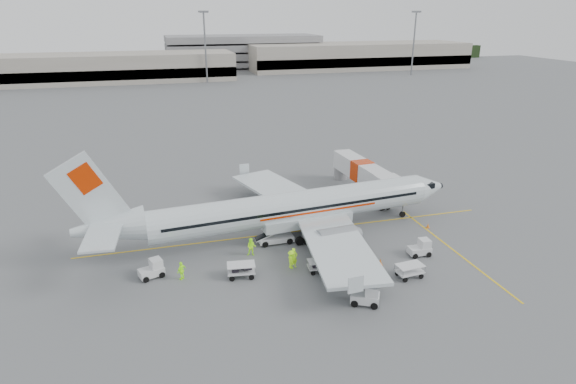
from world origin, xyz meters
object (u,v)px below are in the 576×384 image
object	(u,v)px
aircraft	(295,187)
tug_aft	(151,269)
tug_mid	(365,294)
belt_loader	(276,231)
jet_bridge	(362,178)
tug_fore	(420,248)

from	to	relation	value
aircraft	tug_aft	bearing A→B (deg)	-167.09
tug_mid	aircraft	bearing A→B (deg)	125.32
belt_loader	jet_bridge	bearing A→B (deg)	36.90
jet_bridge	tug_aft	size ratio (longest dim) A/B	7.67
tug_mid	tug_aft	world-z (taller)	tug_mid
aircraft	jet_bridge	bearing A→B (deg)	33.91
aircraft	belt_loader	xyz separation A→B (m)	(-2.33, -1.18, -4.13)
jet_bridge	belt_loader	size ratio (longest dim) A/B	3.45
tug_fore	aircraft	bearing A→B (deg)	145.76
belt_loader	tug_fore	bearing A→B (deg)	-27.09
tug_mid	tug_fore	bearing A→B (deg)	63.79
tug_fore	tug_aft	size ratio (longest dim) A/B	0.99
jet_bridge	tug_fore	size ratio (longest dim) A/B	7.74
tug_fore	tug_aft	distance (m)	24.97
tug_mid	tug_aft	bearing A→B (deg)	179.18
belt_loader	tug_fore	xyz separation A→B (m)	(12.60, -6.33, -0.46)
aircraft	tug_mid	distance (m)	14.50
tug_fore	tug_mid	xyz separation A→B (m)	(-8.44, -6.15, 0.07)
aircraft	tug_mid	bearing A→B (deg)	-87.58
jet_bridge	tug_fore	xyz separation A→B (m)	(-1.50, -17.08, -1.32)
jet_bridge	tug_aft	bearing A→B (deg)	-155.52
jet_bridge	tug_fore	world-z (taller)	jet_bridge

